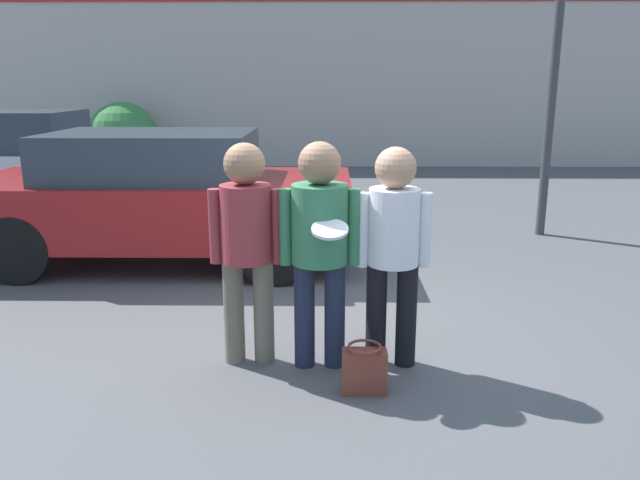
% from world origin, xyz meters
% --- Properties ---
extents(ground_plane, '(56.00, 56.00, 0.00)m').
position_xyz_m(ground_plane, '(0.00, 0.00, 0.00)').
color(ground_plane, '#4C4C4F').
extents(storefront_building, '(24.00, 0.22, 4.14)m').
position_xyz_m(storefront_building, '(0.00, 10.80, 2.10)').
color(storefront_building, '#B2A89E').
rests_on(storefront_building, ground).
extents(person_left, '(0.53, 0.36, 1.63)m').
position_xyz_m(person_left, '(-0.65, -0.34, 0.97)').
color(person_left, '#665B4C').
rests_on(person_left, ground).
extents(person_middle_with_frisbee, '(0.57, 0.59, 1.65)m').
position_xyz_m(person_middle_with_frisbee, '(-0.13, -0.40, 0.99)').
color(person_middle_with_frisbee, '#1E2338').
rests_on(person_middle_with_frisbee, ground).
extents(person_right, '(0.53, 0.36, 1.61)m').
position_xyz_m(person_right, '(0.39, -0.37, 0.95)').
color(person_right, black).
rests_on(person_right, ground).
extents(parked_car_near, '(4.25, 1.84, 1.50)m').
position_xyz_m(parked_car_near, '(-1.97, 2.31, 0.77)').
color(parked_car_near, maroon).
rests_on(parked_car_near, ground).
extents(parked_car_far, '(4.40, 1.93, 1.56)m').
position_xyz_m(parked_car_far, '(-5.47, 5.92, 0.78)').
color(parked_car_far, silver).
rests_on(parked_car_far, ground).
extents(shrub, '(1.59, 1.59, 1.59)m').
position_xyz_m(shrub, '(-4.81, 9.81, 0.79)').
color(shrub, '#387A3D').
rests_on(shrub, ground).
extents(handbag, '(0.30, 0.23, 0.34)m').
position_xyz_m(handbag, '(0.18, -0.81, 0.16)').
color(handbag, brown).
rests_on(handbag, ground).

